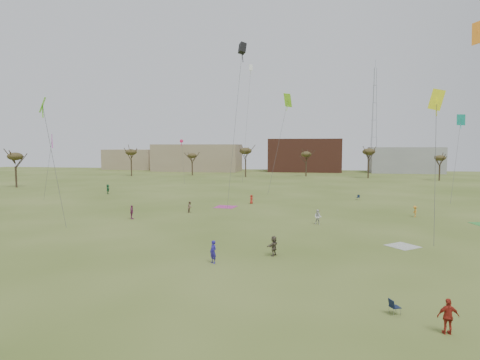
% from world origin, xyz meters
% --- Properties ---
extents(ground, '(260.00, 260.00, 0.00)m').
position_xyz_m(ground, '(0.00, 0.00, 0.00)').
color(ground, '#44591C').
rests_on(ground, ground).
extents(flyer_near_right, '(0.79, 0.76, 1.83)m').
position_xyz_m(flyer_near_right, '(0.39, -2.17, 0.91)').
color(flyer_near_right, '#2B2096').
rests_on(flyer_near_right, ground).
extents(spectator_fore_a, '(1.10, 0.55, 1.81)m').
position_xyz_m(spectator_fore_a, '(14.83, -12.03, 0.90)').
color(spectator_fore_a, '#A5291C').
rests_on(spectator_fore_a, ground).
extents(spectator_fore_b, '(0.60, 0.77, 1.58)m').
position_xyz_m(spectator_fore_b, '(-8.88, 21.47, 0.79)').
color(spectator_fore_b, '#846354').
rests_on(spectator_fore_b, ground).
extents(spectator_fore_c, '(1.08, 1.66, 1.71)m').
position_xyz_m(spectator_fore_c, '(4.92, 0.90, 0.85)').
color(spectator_fore_c, brown).
rests_on(spectator_fore_c, ground).
extents(flyer_mid_b, '(0.55, 0.96, 1.48)m').
position_xyz_m(flyer_mid_b, '(21.43, 23.21, 0.74)').
color(flyer_mid_b, orange).
rests_on(flyer_mid_b, ground).
extents(spectator_mid_d, '(0.66, 1.12, 1.79)m').
position_xyz_m(spectator_mid_d, '(-14.66, 15.12, 0.89)').
color(spectator_mid_d, '#953E6F').
rests_on(spectator_mid_d, ground).
extents(spectator_mid_e, '(0.99, 0.85, 1.75)m').
position_xyz_m(spectator_mid_e, '(8.78, 15.74, 0.88)').
color(spectator_mid_e, white).
rests_on(spectator_mid_e, ground).
extents(flyer_far_a, '(1.34, 1.78, 1.87)m').
position_xyz_m(flyer_far_a, '(-31.39, 40.15, 0.94)').
color(flyer_far_a, '#21653A').
rests_on(flyer_far_a, ground).
extents(flyer_far_b, '(0.76, 0.85, 1.45)m').
position_xyz_m(flyer_far_b, '(-1.67, 31.75, 0.73)').
color(flyer_far_b, red).
rests_on(flyer_far_b, ground).
extents(blanket_cream, '(3.44, 3.44, 0.03)m').
position_xyz_m(blanket_cream, '(16.47, 6.29, 0.00)').
color(blanket_cream, beige).
rests_on(blanket_cream, ground).
extents(blanket_plum, '(3.40, 3.40, 0.03)m').
position_xyz_m(blanket_plum, '(-5.04, 27.43, 0.00)').
color(blanket_plum, '#B6388A').
rests_on(blanket_plum, ground).
extents(camp_chair_center, '(0.70, 0.68, 0.87)m').
position_xyz_m(camp_chair_center, '(12.69, -10.00, 0.26)').
color(camp_chair_center, '#131C34').
rests_on(camp_chair_center, ground).
extents(camp_chair_right, '(0.74, 0.74, 0.87)m').
position_xyz_m(camp_chair_right, '(15.88, 39.77, 0.26)').
color(camp_chair_right, '#142239').
rests_on(camp_chair_right, ground).
extents(kites_aloft, '(64.44, 78.62, 27.75)m').
position_xyz_m(kites_aloft, '(-2.81, 33.10, 20.92)').
color(kites_aloft, teal).
rests_on(kites_aloft, ground).
extents(tree_line, '(117.44, 49.32, 8.91)m').
position_xyz_m(tree_line, '(-2.85, 79.12, 7.09)').
color(tree_line, '#3A2B1E').
rests_on(tree_line, ground).
extents(building_tan, '(32.00, 14.00, 10.00)m').
position_xyz_m(building_tan, '(-35.00, 115.00, 5.00)').
color(building_tan, '#937F60').
rests_on(building_tan, ground).
extents(building_brick, '(26.00, 16.00, 12.00)m').
position_xyz_m(building_brick, '(5.00, 120.00, 6.00)').
color(building_brick, brown).
rests_on(building_brick, ground).
extents(building_grey, '(24.00, 12.00, 9.00)m').
position_xyz_m(building_grey, '(40.00, 118.00, 4.50)').
color(building_grey, gray).
rests_on(building_grey, ground).
extents(building_tan_west, '(20.00, 12.00, 8.00)m').
position_xyz_m(building_tan_west, '(-65.00, 122.00, 4.00)').
color(building_tan_west, '#937F60').
rests_on(building_tan_west, ground).
extents(radio_tower, '(1.51, 1.72, 41.00)m').
position_xyz_m(radio_tower, '(30.00, 125.00, 19.21)').
color(radio_tower, '#9EA3A8').
rests_on(radio_tower, ground).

